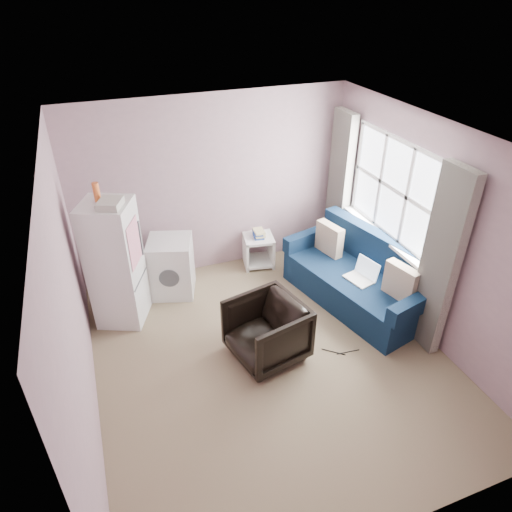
{
  "coord_description": "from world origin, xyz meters",
  "views": [
    {
      "loc": [
        -1.5,
        -3.51,
        3.74
      ],
      "look_at": [
        0.05,
        0.6,
        1.0
      ],
      "focal_mm": 32.0,
      "sensor_mm": 36.0,
      "label": 1
    }
  ],
  "objects": [
    {
      "name": "washing_machine",
      "position": [
        -0.76,
        1.66,
        0.41
      ],
      "size": [
        0.7,
        0.7,
        0.79
      ],
      "rotation": [
        0.0,
        0.0,
        -0.31
      ],
      "color": "silver",
      "rests_on": "ground"
    },
    {
      "name": "room",
      "position": [
        0.02,
        0.01,
        1.25
      ],
      "size": [
        3.84,
        4.24,
        2.54
      ],
      "color": "#837055",
      "rests_on": "ground"
    },
    {
      "name": "sofa",
      "position": [
        1.51,
        0.6,
        0.33
      ],
      "size": [
        1.36,
        2.17,
        0.9
      ],
      "rotation": [
        0.0,
        0.0,
        0.24
      ],
      "color": "#0D223E",
      "rests_on": "ground"
    },
    {
      "name": "fridge",
      "position": [
        -1.46,
        1.32,
        0.81
      ],
      "size": [
        0.72,
        0.72,
        1.81
      ],
      "rotation": [
        0.0,
        0.0,
        -0.42
      ],
      "color": "silver",
      "rests_on": "ground"
    },
    {
      "name": "window_dressing",
      "position": [
        1.78,
        0.7,
        1.11
      ],
      "size": [
        0.17,
        2.62,
        2.18
      ],
      "color": "white",
      "rests_on": "ground"
    },
    {
      "name": "armchair",
      "position": [
        -0.03,
        0.05,
        0.39
      ],
      "size": [
        0.85,
        0.89,
        0.78
      ],
      "primitive_type": "imported",
      "rotation": [
        0.0,
        0.0,
        -1.35
      ],
      "color": "black",
      "rests_on": "ground"
    },
    {
      "name": "side_table",
      "position": [
        0.57,
        1.88,
        0.27
      ],
      "size": [
        0.49,
        0.49,
        0.58
      ],
      "rotation": [
        0.0,
        0.0,
        -0.18
      ],
      "color": "white",
      "rests_on": "ground"
    },
    {
      "name": "floor_cables",
      "position": [
        0.79,
        -0.22,
        0.01
      ],
      "size": [
        0.41,
        0.19,
        0.01
      ],
      "rotation": [
        0.0,
        0.0,
        -0.37
      ],
      "color": "black",
      "rests_on": "ground"
    }
  ]
}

